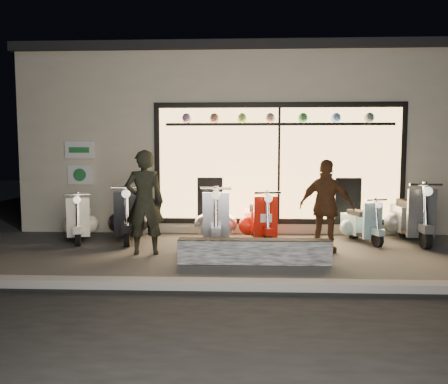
# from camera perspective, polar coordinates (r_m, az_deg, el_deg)

# --- Properties ---
(ground) EXTENTS (40.00, 40.00, 0.00)m
(ground) POSITION_cam_1_polar(r_m,az_deg,el_deg) (7.80, 2.30, -8.11)
(ground) COLOR #383533
(ground) RESTS_ON ground
(kerb) EXTENTS (40.00, 0.25, 0.12)m
(kerb) POSITION_cam_1_polar(r_m,az_deg,el_deg) (5.85, 2.26, -12.03)
(kerb) COLOR slate
(kerb) RESTS_ON ground
(shop_building) EXTENTS (10.20, 6.23, 4.20)m
(shop_building) POSITION_cam_1_polar(r_m,az_deg,el_deg) (12.58, 2.41, 6.57)
(shop_building) COLOR beige
(shop_building) RESTS_ON ground
(graffiti_barrier) EXTENTS (2.46, 0.28, 0.40)m
(graffiti_barrier) POSITION_cam_1_polar(r_m,az_deg,el_deg) (7.12, 3.95, -7.75)
(graffiti_barrier) COLOR black
(graffiti_barrier) RESTS_ON ground
(scooter_silver) EXTENTS (0.55, 1.56, 1.11)m
(scooter_silver) POSITION_cam_1_polar(r_m,az_deg,el_deg) (8.76, -1.08, -3.67)
(scooter_silver) COLOR black
(scooter_silver) RESTS_ON ground
(scooter_red) EXTENTS (0.62, 1.44, 1.02)m
(scooter_red) POSITION_cam_1_polar(r_m,az_deg,el_deg) (8.87, 4.65, -3.80)
(scooter_red) COLOR black
(scooter_red) RESTS_ON ground
(scooter_black) EXTENTS (0.71, 1.55, 1.10)m
(scooter_black) POSITION_cam_1_polar(r_m,az_deg,el_deg) (9.28, -12.40, -3.32)
(scooter_black) COLOR black
(scooter_black) RESTS_ON ground
(scooter_cream) EXTENTS (0.70, 1.35, 0.96)m
(scooter_cream) POSITION_cam_1_polar(r_m,az_deg,el_deg) (9.53, -18.30, -3.57)
(scooter_cream) COLOR black
(scooter_cream) RESTS_ON ground
(scooter_blue) EXTENTS (0.63, 1.23, 0.88)m
(scooter_blue) POSITION_cam_1_polar(r_m,az_deg,el_deg) (9.32, 17.25, -3.95)
(scooter_blue) COLOR black
(scooter_blue) RESTS_ON ground
(scooter_grey) EXTENTS (0.53, 1.62, 1.17)m
(scooter_grey) POSITION_cam_1_polar(r_m,az_deg,el_deg) (9.72, 23.08, -3.07)
(scooter_grey) COLOR black
(scooter_grey) RESTS_ON ground
(man) EXTENTS (0.73, 0.53, 1.84)m
(man) POSITION_cam_1_polar(r_m,az_deg,el_deg) (7.78, -10.33, -1.35)
(man) COLOR black
(man) RESTS_ON ground
(woman) EXTENTS (1.06, 0.79, 1.67)m
(woman) POSITION_cam_1_polar(r_m,az_deg,el_deg) (7.94, 13.23, -1.88)
(woman) COLOR #55321A
(woman) RESTS_ON ground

